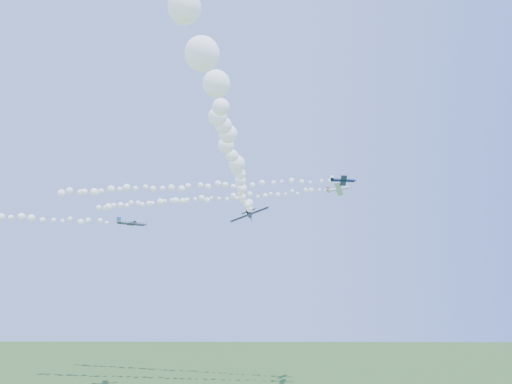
{
  "coord_description": "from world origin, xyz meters",
  "views": [
    {
      "loc": [
        6.35,
        -92.64,
        24.57
      ],
      "look_at": [
        5.38,
        -2.17,
        45.53
      ],
      "focal_mm": 30.0,
      "sensor_mm": 36.0,
      "label": 1
    }
  ],
  "objects_px": {
    "plane_white": "(339,189)",
    "plane_navy": "(343,180)",
    "plane_grey": "(132,223)",
    "plane_black": "(249,214)"
  },
  "relations": [
    {
      "from": "plane_navy",
      "to": "plane_black",
      "type": "relative_size",
      "value": 0.96
    },
    {
      "from": "plane_grey",
      "to": "plane_navy",
      "type": "bearing_deg",
      "value": -26.22
    },
    {
      "from": "plane_black",
      "to": "plane_grey",
      "type": "bearing_deg",
      "value": 49.95
    },
    {
      "from": "plane_white",
      "to": "plane_grey",
      "type": "relative_size",
      "value": 0.87
    },
    {
      "from": "plane_black",
      "to": "plane_navy",
      "type": "bearing_deg",
      "value": -42.74
    },
    {
      "from": "plane_navy",
      "to": "plane_grey",
      "type": "relative_size",
      "value": 0.9
    },
    {
      "from": "plane_white",
      "to": "plane_grey",
      "type": "bearing_deg",
      "value": -159.02
    },
    {
      "from": "plane_grey",
      "to": "plane_black",
      "type": "xyz_separation_m",
      "value": [
        29.2,
        -25.58,
        -2.27
      ]
    },
    {
      "from": "plane_grey",
      "to": "plane_black",
      "type": "relative_size",
      "value": 1.07
    },
    {
      "from": "plane_white",
      "to": "plane_navy",
      "type": "bearing_deg",
      "value": -75.12
    }
  ]
}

